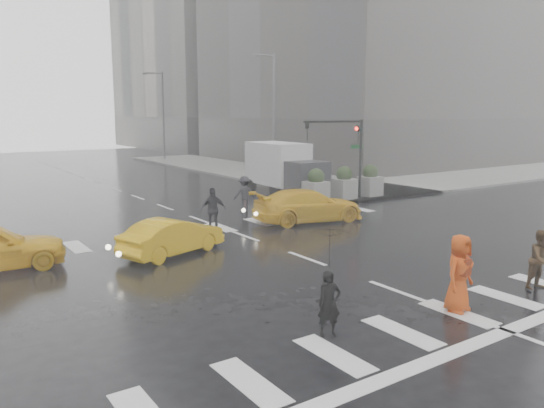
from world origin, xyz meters
TOP-DOWN VIEW (x-y plane):
  - ground at (0.00, 0.00)m, footprint 120.00×120.00m
  - sidewalk_ne at (19.50, 17.50)m, footprint 35.00×35.00m
  - building_ne_far at (29.00, 56.00)m, footprint 26.05×26.05m
  - road_markings at (0.00, 0.00)m, footprint 18.00×48.00m
  - traffic_signal_pole at (9.01, 8.01)m, footprint 4.45×0.42m
  - street_lamp_near at (10.87, 18.00)m, footprint 2.15×0.22m
  - street_lamp_far at (10.87, 38.00)m, footprint 2.15×0.22m
  - planter_west at (7.00, 8.20)m, footprint 1.10×1.10m
  - planter_mid at (9.00, 8.20)m, footprint 1.10×1.10m
  - planter_east at (11.00, 8.20)m, footprint 1.10×1.10m
  - pedestrian_black at (-3.47, -5.21)m, footprint 1.22×1.23m
  - pedestrian_brown at (3.43, -6.11)m, footprint 0.91×0.76m
  - pedestrian_orange at (0.12, -5.88)m, footprint 1.04×0.77m
  - pedestrian_far_a at (-0.65, 5.44)m, footprint 1.19×0.88m
  - pedestrian_far_b at (2.83, 8.69)m, footprint 1.27×0.92m
  - taxi_mid at (-3.51, 3.04)m, footprint 4.08×2.52m
  - taxi_rear at (3.85, 4.85)m, footprint 4.79×2.87m
  - box_truck at (7.50, 11.71)m, footprint 2.19×5.84m

SIDE VIEW (x-z plane):
  - ground at x=0.00m, z-range 0.00..0.00m
  - road_markings at x=0.00m, z-range 0.00..0.01m
  - sidewalk_ne at x=19.50m, z-range 0.00..0.15m
  - taxi_mid at x=-3.51m, z-range 0.00..1.27m
  - taxi_rear at x=3.85m, z-range 0.00..1.47m
  - pedestrian_brown at x=3.43m, z-range 0.00..1.68m
  - pedestrian_far_b at x=2.83m, z-range 0.00..1.76m
  - pedestrian_far_a at x=-0.65m, z-range 0.00..1.83m
  - pedestrian_orange at x=0.12m, z-range 0.00..1.94m
  - planter_west at x=7.00m, z-range 0.08..1.88m
  - planter_mid at x=9.00m, z-range 0.08..1.88m
  - planter_east at x=11.00m, z-range 0.08..1.88m
  - box_truck at x=7.50m, z-range 0.10..3.21m
  - pedestrian_black at x=-3.47m, z-range 0.46..2.89m
  - traffic_signal_pole at x=9.01m, z-range 0.97..5.47m
  - street_lamp_near at x=10.87m, z-range 0.45..9.45m
  - street_lamp_far at x=10.87m, z-range 0.45..9.45m
  - building_ne_far at x=29.00m, z-range -1.73..34.27m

